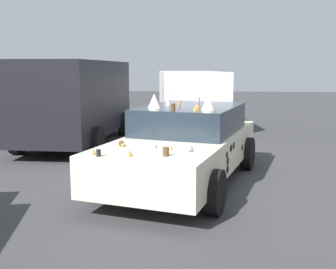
{
  "coord_description": "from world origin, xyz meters",
  "views": [
    {
      "loc": [
        -7.32,
        -0.26,
        2.1
      ],
      "look_at": [
        0.0,
        0.3,
        0.9
      ],
      "focal_mm": 43.64,
      "sensor_mm": 36.0,
      "label": 1
    }
  ],
  "objects_px": {
    "art_car_decorated": "(186,143)",
    "parked_van_behind_right": "(76,98)",
    "parked_van_behind_left": "(190,96)",
    "parked_sedan_near_left": "(12,109)"
  },
  "relations": [
    {
      "from": "art_car_decorated",
      "to": "parked_van_behind_left",
      "type": "xyz_separation_m",
      "value": [
        7.26,
        0.1,
        0.4
      ]
    },
    {
      "from": "parked_sedan_near_left",
      "to": "art_car_decorated",
      "type": "bearing_deg",
      "value": -135.75
    },
    {
      "from": "art_car_decorated",
      "to": "parked_van_behind_left",
      "type": "bearing_deg",
      "value": -163.33
    },
    {
      "from": "art_car_decorated",
      "to": "parked_van_behind_right",
      "type": "height_order",
      "value": "parked_van_behind_right"
    },
    {
      "from": "art_car_decorated",
      "to": "parked_van_behind_right",
      "type": "distance_m",
      "value": 4.89
    },
    {
      "from": "parked_van_behind_left",
      "to": "parked_sedan_near_left",
      "type": "bearing_deg",
      "value": 94.88
    },
    {
      "from": "parked_van_behind_right",
      "to": "parked_van_behind_left",
      "type": "bearing_deg",
      "value": -38.91
    },
    {
      "from": "parked_van_behind_right",
      "to": "parked_sedan_near_left",
      "type": "bearing_deg",
      "value": 53.77
    },
    {
      "from": "art_car_decorated",
      "to": "parked_van_behind_right",
      "type": "bearing_deg",
      "value": -123.37
    },
    {
      "from": "art_car_decorated",
      "to": "parked_sedan_near_left",
      "type": "distance_m",
      "value": 8.56
    }
  ]
}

